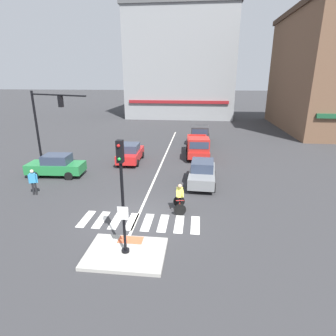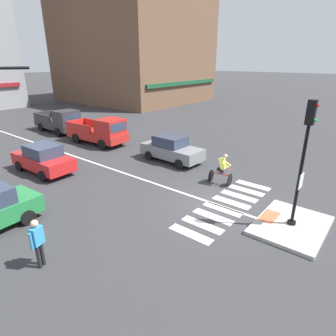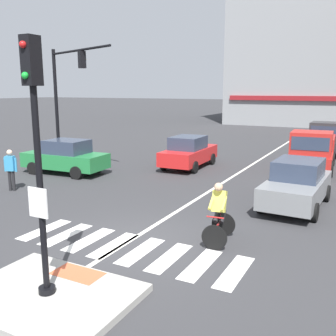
# 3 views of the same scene
# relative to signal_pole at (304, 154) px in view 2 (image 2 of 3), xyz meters

# --- Properties ---
(ground_plane) EXTENTS (300.00, 300.00, 0.00)m
(ground_plane) POSITION_rel_signal_pole_xyz_m (0.00, 3.18, -3.01)
(ground_plane) COLOR #333335
(traffic_island) EXTENTS (3.29, 2.46, 0.15)m
(traffic_island) POSITION_rel_signal_pole_xyz_m (0.00, 0.01, -2.93)
(traffic_island) COLOR #A3A099
(traffic_island) RESTS_ON ground
(tactile_pad_front) EXTENTS (1.10, 0.60, 0.01)m
(tactile_pad_front) POSITION_rel_signal_pole_xyz_m (0.00, 0.89, -2.85)
(tactile_pad_front) COLOR #DB5B38
(tactile_pad_front) RESTS_ON traffic_island
(signal_pole) EXTENTS (0.44, 0.38, 4.75)m
(signal_pole) POSITION_rel_signal_pole_xyz_m (0.00, 0.00, 0.00)
(signal_pole) COLOR black
(signal_pole) RESTS_ON traffic_island
(crosswalk_stripe_a) EXTENTS (0.44, 1.80, 0.01)m
(crosswalk_stripe_a) POSITION_rel_signal_pole_xyz_m (-2.86, 2.79, -3.00)
(crosswalk_stripe_a) COLOR silver
(crosswalk_stripe_a) RESTS_ON ground
(crosswalk_stripe_b) EXTENTS (0.44, 1.80, 0.01)m
(crosswalk_stripe_b) POSITION_rel_signal_pole_xyz_m (-2.04, 2.79, -3.00)
(crosswalk_stripe_b) COLOR silver
(crosswalk_stripe_b) RESTS_ON ground
(crosswalk_stripe_c) EXTENTS (0.44, 1.80, 0.01)m
(crosswalk_stripe_c) POSITION_rel_signal_pole_xyz_m (-1.23, 2.79, -3.00)
(crosswalk_stripe_c) COLOR silver
(crosswalk_stripe_c) RESTS_ON ground
(crosswalk_stripe_d) EXTENTS (0.44, 1.80, 0.01)m
(crosswalk_stripe_d) POSITION_rel_signal_pole_xyz_m (-0.41, 2.79, -3.00)
(crosswalk_stripe_d) COLOR silver
(crosswalk_stripe_d) RESTS_ON ground
(crosswalk_stripe_e) EXTENTS (0.44, 1.80, 0.01)m
(crosswalk_stripe_e) POSITION_rel_signal_pole_xyz_m (0.41, 2.79, -3.00)
(crosswalk_stripe_e) COLOR silver
(crosswalk_stripe_e) RESTS_ON ground
(crosswalk_stripe_f) EXTENTS (0.44, 1.80, 0.01)m
(crosswalk_stripe_f) POSITION_rel_signal_pole_xyz_m (1.23, 2.79, -3.00)
(crosswalk_stripe_f) COLOR silver
(crosswalk_stripe_f) RESTS_ON ground
(crosswalk_stripe_g) EXTENTS (0.44, 1.80, 0.01)m
(crosswalk_stripe_g) POSITION_rel_signal_pole_xyz_m (2.04, 2.79, -3.00)
(crosswalk_stripe_g) COLOR silver
(crosswalk_stripe_g) RESTS_ON ground
(crosswalk_stripe_h) EXTENTS (0.44, 1.80, 0.01)m
(crosswalk_stripe_h) POSITION_rel_signal_pole_xyz_m (2.86, 2.79, -3.00)
(crosswalk_stripe_h) COLOR silver
(crosswalk_stripe_h) RESTS_ON ground
(lane_centre_line) EXTENTS (0.14, 28.00, 0.01)m
(lane_centre_line) POSITION_rel_signal_pole_xyz_m (-0.21, 13.18, -3.00)
(lane_centre_line) COLOR silver
(lane_centre_line) RESTS_ON ground
(building_corner_left) EXTENTS (17.96, 20.21, 15.69)m
(building_corner_left) POSITION_rel_signal_pole_xyz_m (23.32, 31.97, 4.85)
(building_corner_left) COLOR brown
(building_corner_left) RESTS_ON ground
(car_red_westbound_far) EXTENTS (1.93, 4.15, 1.64)m
(car_red_westbound_far) POSITION_rel_signal_pole_xyz_m (-2.95, 13.06, -2.20)
(car_red_westbound_far) COLOR red
(car_red_westbound_far) RESTS_ON ground
(car_grey_eastbound_mid) EXTENTS (1.98, 4.17, 1.64)m
(car_grey_eastbound_mid) POSITION_rel_signal_pole_xyz_m (3.21, 8.50, -2.20)
(car_grey_eastbound_mid) COLOR slate
(car_grey_eastbound_mid) RESTS_ON ground
(pickup_truck_red_eastbound_far) EXTENTS (2.26, 5.19, 2.08)m
(pickup_truck_red_eastbound_far) POSITION_rel_signal_pole_xyz_m (2.86, 15.11, -2.03)
(pickup_truck_red_eastbound_far) COLOR red
(pickup_truck_red_eastbound_far) RESTS_ON ground
(pickup_truck_charcoal_eastbound_distant) EXTENTS (2.15, 5.14, 2.08)m
(pickup_truck_charcoal_eastbound_distant) POSITION_rel_signal_pole_xyz_m (3.06, 21.02, -2.03)
(pickup_truck_charcoal_eastbound_distant) COLOR #2D2D30
(pickup_truck_charcoal_eastbound_distant) RESTS_ON ground
(cyclist) EXTENTS (0.79, 1.16, 1.68)m
(cyclist) POSITION_rel_signal_pole_xyz_m (1.96, 4.18, -2.14)
(cyclist) COLOR black
(cyclist) RESTS_ON ground
(pedestrian_at_curb_left) EXTENTS (0.53, 0.32, 1.67)m
(pedestrian_at_curb_left) POSITION_rel_signal_pole_xyz_m (-7.28, 5.46, -2.03)
(pedestrian_at_curb_left) COLOR black
(pedestrian_at_curb_left) RESTS_ON ground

